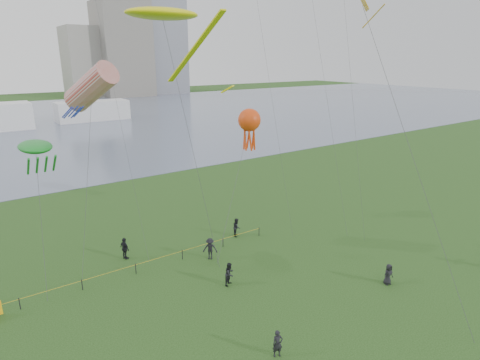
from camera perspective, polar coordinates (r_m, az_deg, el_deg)
lake at (r=113.59m, az=-27.23°, el=7.10°), size 400.00×120.00×0.08m
building_mid at (r=183.88m, az=-16.35°, el=17.36°), size 20.00×20.00×38.00m
building_low at (r=185.51m, az=-21.08°, el=15.37°), size 16.00×18.00×28.00m
pavilion_right at (r=114.03m, az=-20.25°, el=9.23°), size 18.00×7.00×5.00m
fence at (r=31.42m, az=-25.41°, el=-14.28°), size 24.07×0.07×1.05m
spectator_a at (r=30.09m, az=-1.47°, el=-13.19°), size 1.07×0.98×1.76m
spectator_b at (r=33.59m, az=-4.28°, el=-9.72°), size 1.37×1.28×1.85m
spectator_c at (r=34.82m, az=-16.07°, el=-9.35°), size 0.73×1.18×1.88m
spectator_d at (r=32.08m, az=20.34°, el=-12.46°), size 0.85×0.62×1.60m
spectator_f at (r=24.12m, az=5.37°, el=-22.17°), size 0.68×0.56×1.62m
spectator_g at (r=37.62m, az=-0.47°, el=-6.71°), size 1.03×1.06×1.72m
kite_stingray at (r=29.73m, az=-10.89°, el=22.09°), size 5.22×10.11×19.26m
kite_windsock at (r=32.52m, az=-20.39°, el=12.27°), size 4.81×5.26×15.86m
kite_creature at (r=32.05m, az=-27.11°, el=4.18°), size 2.35×6.13×10.35m
kite_octopus at (r=38.67m, az=1.34°, el=8.41°), size 8.59×6.99×11.39m
kite_delta at (r=28.47m, az=17.96°, el=20.91°), size 1.47×10.75×20.09m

